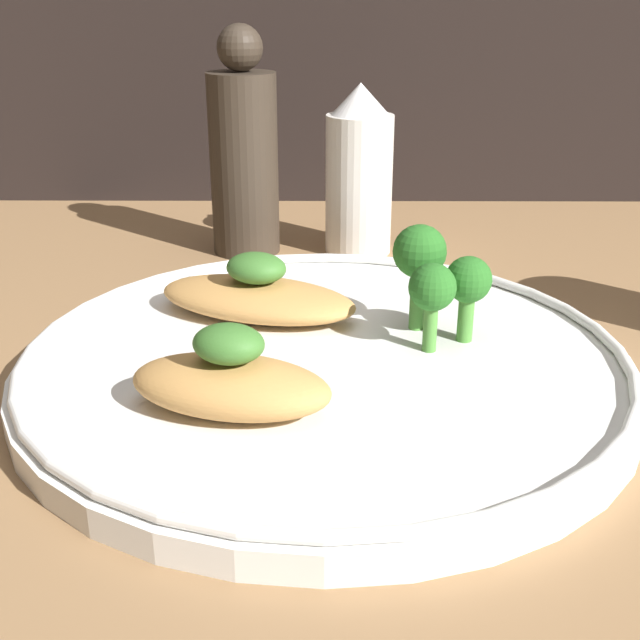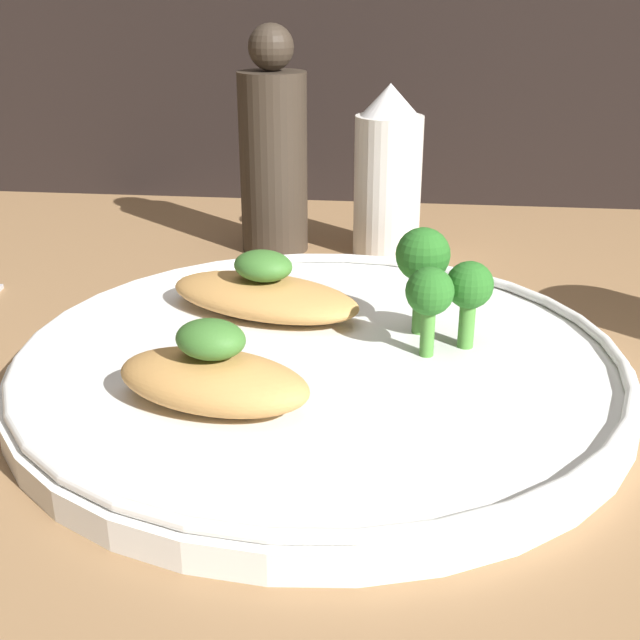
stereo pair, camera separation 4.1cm
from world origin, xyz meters
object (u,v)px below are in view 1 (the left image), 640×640
broccoli_bunch (432,273)px  pepper_grinder (240,154)px  plate (320,363)px  sauce_bottle (356,174)px

broccoli_bunch → pepper_grinder: pepper_grinder is taller
plate → pepper_grinder: size_ratio=1.89×
pepper_grinder → broccoli_bunch: bearing=-58.8°
broccoli_bunch → pepper_grinder: (-11.95, 19.71, 2.35)cm
sauce_bottle → plate: bearing=-96.6°
sauce_bottle → pepper_grinder: pepper_grinder is taller
broccoli_bunch → sauce_bottle: sauce_bottle is taller
broccoli_bunch → sauce_bottle: bearing=99.6°
broccoli_bunch → sauce_bottle: size_ratio=0.47×
broccoli_bunch → plate: bearing=-157.9°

